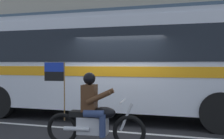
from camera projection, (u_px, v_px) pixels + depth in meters
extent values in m
plane|color=black|center=(118.00, 126.00, 7.76)|extent=(60.00, 60.00, 0.00)
cube|color=#A39E93|center=(150.00, 100.00, 12.62)|extent=(28.00, 3.80, 0.15)
cube|color=silver|center=(112.00, 131.00, 7.18)|extent=(26.60, 0.14, 0.01)
cube|color=#384C60|center=(156.00, 18.00, 14.30)|extent=(25.76, 0.10, 1.40)
cube|color=silver|center=(115.00, 64.00, 9.00)|extent=(11.36, 2.66, 2.70)
cube|color=black|center=(115.00, 47.00, 8.99)|extent=(10.45, 2.69, 0.96)
cube|color=orange|center=(115.00, 70.00, 9.01)|extent=(11.13, 2.69, 0.28)
cube|color=#ADB1BA|center=(115.00, 20.00, 8.97)|extent=(11.13, 2.53, 0.16)
cylinder|color=black|center=(0.00, 102.00, 8.96)|extent=(1.04, 0.30, 1.04)
cylinder|color=black|center=(221.00, 113.00, 6.97)|extent=(1.04, 0.30, 1.04)
torus|color=black|center=(129.00, 132.00, 5.74)|extent=(0.70, 0.17, 0.69)
torus|color=black|center=(62.00, 129.00, 6.01)|extent=(0.70, 0.17, 0.69)
cube|color=silver|center=(93.00, 125.00, 5.88)|extent=(0.67, 0.36, 0.36)
ellipsoid|color=black|center=(104.00, 113.00, 5.83)|extent=(0.51, 0.34, 0.24)
cube|color=black|center=(84.00, 114.00, 5.91)|extent=(0.59, 0.33, 0.12)
cylinder|color=silver|center=(126.00, 117.00, 5.74)|extent=(0.28, 0.09, 0.58)
cylinder|color=silver|center=(122.00, 102.00, 5.75)|extent=(0.12, 0.64, 0.04)
cylinder|color=silver|center=(77.00, 129.00, 5.78)|extent=(0.56, 0.16, 0.09)
cube|color=#4C2D19|center=(89.00, 98.00, 5.88)|extent=(0.32, 0.39, 0.56)
sphere|color=black|center=(89.00, 79.00, 5.87)|extent=(0.26, 0.26, 0.26)
cylinder|color=navy|center=(98.00, 111.00, 6.04)|extent=(0.44, 0.20, 0.15)
cylinder|color=navy|center=(106.00, 122.00, 6.01)|extent=(0.13, 0.13, 0.46)
cylinder|color=navy|center=(94.00, 114.00, 5.68)|extent=(0.44, 0.20, 0.15)
cylinder|color=navy|center=(102.00, 126.00, 5.66)|extent=(0.13, 0.13, 0.46)
cylinder|color=#4C2D19|center=(103.00, 95.00, 6.03)|extent=(0.53, 0.17, 0.32)
cylinder|color=#4C2D19|center=(98.00, 97.00, 5.64)|extent=(0.53, 0.17, 0.32)
cylinder|color=olive|center=(64.00, 92.00, 5.98)|extent=(0.02, 0.02, 1.25)
cube|color=#1933A5|center=(54.00, 67.00, 6.01)|extent=(0.44, 0.07, 0.20)
cube|color=black|center=(54.00, 76.00, 6.01)|extent=(0.44, 0.07, 0.20)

